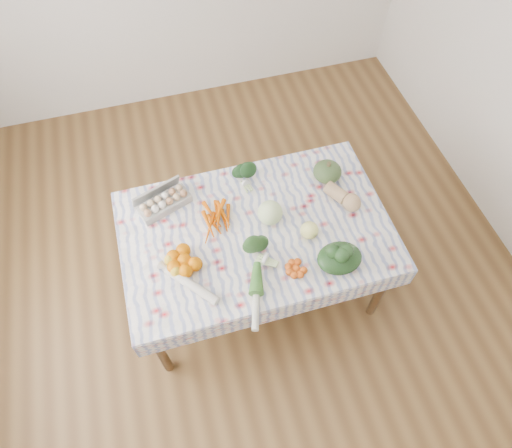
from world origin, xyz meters
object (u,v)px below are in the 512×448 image
butternut_squash (344,196)px  grapefruit (309,230)px  kabocha_squash (327,172)px  cabbage (270,213)px  egg_carton (165,203)px  dining_table (256,236)px

butternut_squash → grapefruit: 0.34m
kabocha_squash → cabbage: cabbage is taller
cabbage → egg_carton: bearing=155.9°
egg_carton → butternut_squash: butternut_squash is taller
grapefruit → kabocha_squash: bearing=56.1°
egg_carton → kabocha_squash: size_ratio=1.78×
egg_carton → cabbage: size_ratio=2.15×
dining_table → egg_carton: (-0.51, 0.32, 0.13)m
dining_table → grapefruit: size_ratio=14.60×
dining_table → grapefruit: bearing=-23.6°
egg_carton → butternut_squash: 1.13m
dining_table → cabbage: size_ratio=10.34×
dining_table → cabbage: cabbage is taller
cabbage → butternut_squash: cabbage is taller
egg_carton → butternut_squash: (1.10, -0.26, 0.01)m
butternut_squash → grapefruit: butternut_squash is taller
dining_table → egg_carton: 0.61m
cabbage → butternut_squash: bearing=1.0°
egg_carton → kabocha_squash: kabocha_squash is taller
kabocha_squash → dining_table: bearing=-154.8°
dining_table → egg_carton: egg_carton is taller
kabocha_squash → butternut_squash: (0.03, -0.21, -0.00)m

